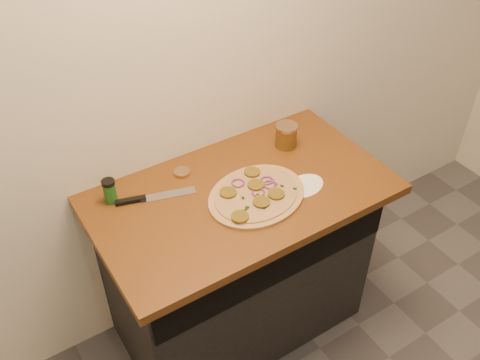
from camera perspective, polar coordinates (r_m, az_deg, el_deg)
cabinet at (r=2.49m, az=-0.30°, el=-8.88°), size 1.10×0.60×0.86m
countertop at (r=2.15m, az=0.09°, el=-1.46°), size 1.20×0.70×0.04m
pizza at (r=2.10m, az=1.75°, el=-1.58°), size 0.49×0.49×0.03m
chefs_knife at (r=2.12m, az=-9.71°, el=-1.88°), size 0.31×0.12×0.02m
mason_jar_lid at (r=2.22m, az=-6.21°, el=0.82°), size 0.09×0.09×0.01m
salsa_jar at (r=2.35m, az=4.93°, el=4.75°), size 0.10×0.10×0.11m
spice_shaker at (r=2.11m, az=-13.72°, el=-1.15°), size 0.05×0.05×0.10m
flour_spill at (r=2.17m, az=6.92°, el=-0.61°), size 0.21×0.21×0.00m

